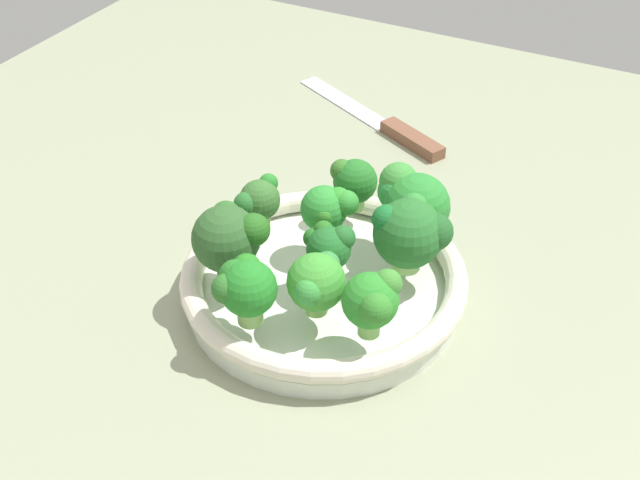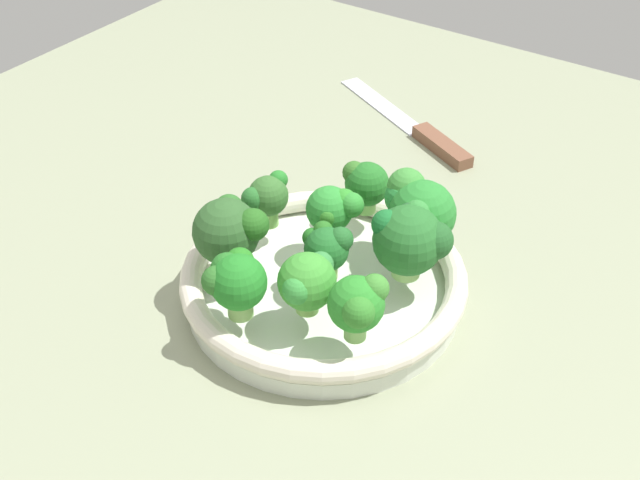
{
  "view_description": "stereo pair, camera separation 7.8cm",
  "coord_description": "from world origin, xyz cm",
  "px_view_note": "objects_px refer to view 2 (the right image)",
  "views": [
    {
      "loc": [
        27.93,
        -53.0,
        53.96
      ],
      "look_at": [
        -0.42,
        1.82,
        6.9
      ],
      "focal_mm": 47.51,
      "sensor_mm": 36.0,
      "label": 1
    },
    {
      "loc": [
        34.57,
        -49.01,
        53.96
      ],
      "look_at": [
        -0.42,
        1.82,
        6.9
      ],
      "focal_mm": 47.51,
      "sensor_mm": 36.0,
      "label": 2
    }
  ],
  "objects_px": {
    "bowl": "(320,281)",
    "broccoli_floret_3": "(410,238)",
    "broccoli_floret_6": "(235,280)",
    "broccoli_floret_7": "(327,248)",
    "broccoli_floret_5": "(229,230)",
    "broccoli_floret_9": "(358,305)",
    "broccoli_floret_1": "(333,210)",
    "broccoli_floret_0": "(417,208)",
    "broccoli_floret_8": "(365,183)",
    "broccoli_floret_4": "(307,282)",
    "knife": "(419,131)",
    "broccoli_floret_2": "(266,197)"
  },
  "relations": [
    {
      "from": "bowl",
      "to": "broccoli_floret_3",
      "type": "xyz_separation_m",
      "value": [
        0.07,
        0.04,
        0.06
      ]
    },
    {
      "from": "broccoli_floret_6",
      "to": "broccoli_floret_7",
      "type": "height_order",
      "value": "broccoli_floret_6"
    },
    {
      "from": "broccoli_floret_7",
      "to": "bowl",
      "type": "bearing_deg",
      "value": 147.35
    },
    {
      "from": "bowl",
      "to": "broccoli_floret_7",
      "type": "height_order",
      "value": "broccoli_floret_7"
    },
    {
      "from": "broccoli_floret_3",
      "to": "broccoli_floret_5",
      "type": "relative_size",
      "value": 1.02
    },
    {
      "from": "broccoli_floret_9",
      "to": "broccoli_floret_1",
      "type": "bearing_deg",
      "value": 132.36
    },
    {
      "from": "broccoli_floret_1",
      "to": "broccoli_floret_9",
      "type": "relative_size",
      "value": 0.94
    },
    {
      "from": "broccoli_floret_1",
      "to": "broccoli_floret_5",
      "type": "xyz_separation_m",
      "value": [
        -0.06,
        -0.09,
        0.0
      ]
    },
    {
      "from": "bowl",
      "to": "broccoli_floret_3",
      "type": "bearing_deg",
      "value": 26.81
    },
    {
      "from": "broccoli_floret_0",
      "to": "broccoli_floret_8",
      "type": "height_order",
      "value": "broccoli_floret_0"
    },
    {
      "from": "broccoli_floret_7",
      "to": "broccoli_floret_1",
      "type": "bearing_deg",
      "value": 118.17
    },
    {
      "from": "broccoli_floret_5",
      "to": "broccoli_floret_0",
      "type": "bearing_deg",
      "value": 44.15
    },
    {
      "from": "broccoli_floret_3",
      "to": "broccoli_floret_7",
      "type": "xyz_separation_m",
      "value": [
        -0.06,
        -0.05,
        -0.01
      ]
    },
    {
      "from": "broccoli_floret_3",
      "to": "broccoli_floret_0",
      "type": "bearing_deg",
      "value": 111.14
    },
    {
      "from": "broccoli_floret_0",
      "to": "broccoli_floret_5",
      "type": "height_order",
      "value": "broccoli_floret_0"
    },
    {
      "from": "broccoli_floret_4",
      "to": "knife",
      "type": "distance_m",
      "value": 0.4
    },
    {
      "from": "broccoli_floret_8",
      "to": "broccoli_floret_2",
      "type": "bearing_deg",
      "value": -130.77
    },
    {
      "from": "broccoli_floret_5",
      "to": "knife",
      "type": "bearing_deg",
      "value": 90.57
    },
    {
      "from": "broccoli_floret_0",
      "to": "broccoli_floret_7",
      "type": "distance_m",
      "value": 0.1
    },
    {
      "from": "broccoli_floret_2",
      "to": "broccoli_floret_9",
      "type": "relative_size",
      "value": 0.88
    },
    {
      "from": "broccoli_floret_2",
      "to": "broccoli_floret_6",
      "type": "xyz_separation_m",
      "value": [
        0.06,
        -0.12,
        0.0
      ]
    },
    {
      "from": "broccoli_floret_3",
      "to": "broccoli_floret_4",
      "type": "relative_size",
      "value": 1.14
    },
    {
      "from": "broccoli_floret_9",
      "to": "knife",
      "type": "height_order",
      "value": "broccoli_floret_9"
    },
    {
      "from": "broccoli_floret_1",
      "to": "broccoli_floret_5",
      "type": "bearing_deg",
      "value": -123.55
    },
    {
      "from": "broccoli_floret_1",
      "to": "broccoli_floret_7",
      "type": "bearing_deg",
      "value": -61.83
    },
    {
      "from": "broccoli_floret_0",
      "to": "broccoli_floret_6",
      "type": "distance_m",
      "value": 0.19
    },
    {
      "from": "bowl",
      "to": "broccoli_floret_1",
      "type": "height_order",
      "value": "broccoli_floret_1"
    },
    {
      "from": "broccoli_floret_6",
      "to": "bowl",
      "type": "bearing_deg",
      "value": 76.52
    },
    {
      "from": "broccoli_floret_3",
      "to": "broccoli_floret_8",
      "type": "height_order",
      "value": "broccoli_floret_3"
    },
    {
      "from": "bowl",
      "to": "broccoli_floret_5",
      "type": "xyz_separation_m",
      "value": [
        -0.07,
        -0.05,
        0.06
      ]
    },
    {
      "from": "broccoli_floret_2",
      "to": "broccoli_floret_9",
      "type": "height_order",
      "value": "broccoli_floret_9"
    },
    {
      "from": "broccoli_floret_8",
      "to": "knife",
      "type": "xyz_separation_m",
      "value": [
        -0.06,
        0.23,
        -0.07
      ]
    },
    {
      "from": "broccoli_floret_1",
      "to": "knife",
      "type": "bearing_deg",
      "value": 101.95
    },
    {
      "from": "broccoli_floret_1",
      "to": "broccoli_floret_2",
      "type": "height_order",
      "value": "broccoli_floret_1"
    },
    {
      "from": "broccoli_floret_3",
      "to": "broccoli_floret_6",
      "type": "relative_size",
      "value": 1.17
    },
    {
      "from": "broccoli_floret_0",
      "to": "broccoli_floret_9",
      "type": "relative_size",
      "value": 1.21
    },
    {
      "from": "bowl",
      "to": "broccoli_floret_1",
      "type": "xyz_separation_m",
      "value": [
        -0.01,
        0.04,
        0.05
      ]
    },
    {
      "from": "broccoli_floret_5",
      "to": "knife",
      "type": "height_order",
      "value": "broccoli_floret_5"
    },
    {
      "from": "broccoli_floret_4",
      "to": "broccoli_floret_6",
      "type": "bearing_deg",
      "value": -143.18
    },
    {
      "from": "broccoli_floret_2",
      "to": "broccoli_floret_8",
      "type": "bearing_deg",
      "value": 49.23
    },
    {
      "from": "broccoli_floret_4",
      "to": "broccoli_floret_7",
      "type": "distance_m",
      "value": 0.05
    },
    {
      "from": "broccoli_floret_5",
      "to": "broccoli_floret_9",
      "type": "bearing_deg",
      "value": -6.48
    },
    {
      "from": "broccoli_floret_3",
      "to": "broccoli_floret_5",
      "type": "height_order",
      "value": "broccoli_floret_3"
    },
    {
      "from": "broccoli_floret_0",
      "to": "broccoli_floret_3",
      "type": "relative_size",
      "value": 1.04
    },
    {
      "from": "broccoli_floret_1",
      "to": "broccoli_floret_9",
      "type": "distance_m",
      "value": 0.14
    },
    {
      "from": "broccoli_floret_2",
      "to": "broccoli_floret_6",
      "type": "relative_size",
      "value": 0.89
    },
    {
      "from": "broccoli_floret_0",
      "to": "broccoli_floret_1",
      "type": "xyz_separation_m",
      "value": [
        -0.07,
        -0.04,
        -0.01
      ]
    },
    {
      "from": "broccoli_floret_2",
      "to": "broccoli_floret_3",
      "type": "distance_m",
      "value": 0.15
    },
    {
      "from": "broccoli_floret_0",
      "to": "broccoli_floret_3",
      "type": "height_order",
      "value": "broccoli_floret_0"
    },
    {
      "from": "broccoli_floret_5",
      "to": "broccoli_floret_6",
      "type": "relative_size",
      "value": 1.15
    }
  ]
}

